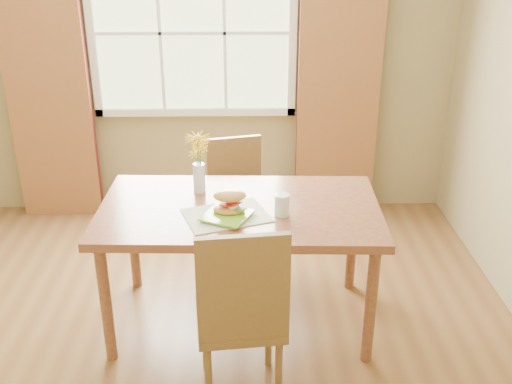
{
  "coord_description": "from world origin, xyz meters",
  "views": [
    {
      "loc": [
        0.4,
        -2.87,
        2.3
      ],
      "look_at": [
        0.46,
        0.19,
        0.9
      ],
      "focal_mm": 42.0,
      "sensor_mm": 36.0,
      "label": 1
    }
  ],
  "objects_px": {
    "chair_near": "(241,311)",
    "water_glass": "(282,205)",
    "chair_far": "(238,199)",
    "flower_vase": "(198,156)",
    "croissant_sandwich": "(230,202)",
    "dining_table": "(240,219)"
  },
  "relations": [
    {
      "from": "croissant_sandwich",
      "to": "flower_vase",
      "type": "relative_size",
      "value": 0.52
    },
    {
      "from": "water_glass",
      "to": "flower_vase",
      "type": "distance_m",
      "value": 0.61
    },
    {
      "from": "chair_far",
      "to": "croissant_sandwich",
      "type": "xyz_separation_m",
      "value": [
        -0.03,
        -0.82,
        0.37
      ]
    },
    {
      "from": "croissant_sandwich",
      "to": "water_glass",
      "type": "xyz_separation_m",
      "value": [
        0.29,
        0.01,
        -0.03
      ]
    },
    {
      "from": "chair_far",
      "to": "flower_vase",
      "type": "bearing_deg",
      "value": -127.87
    },
    {
      "from": "croissant_sandwich",
      "to": "flower_vase",
      "type": "distance_m",
      "value": 0.41
    },
    {
      "from": "chair_near",
      "to": "chair_far",
      "type": "distance_m",
      "value": 1.41
    },
    {
      "from": "chair_far",
      "to": "chair_near",
      "type": "bearing_deg",
      "value": -102.08
    },
    {
      "from": "dining_table",
      "to": "chair_near",
      "type": "height_order",
      "value": "chair_near"
    },
    {
      "from": "dining_table",
      "to": "chair_far",
      "type": "relative_size",
      "value": 1.77
    },
    {
      "from": "chair_near",
      "to": "chair_far",
      "type": "height_order",
      "value": "chair_near"
    },
    {
      "from": "chair_far",
      "to": "water_glass",
      "type": "height_order",
      "value": "chair_far"
    },
    {
      "from": "chair_far",
      "to": "water_glass",
      "type": "distance_m",
      "value": 0.92
    },
    {
      "from": "chair_near",
      "to": "flower_vase",
      "type": "height_order",
      "value": "flower_vase"
    },
    {
      "from": "dining_table",
      "to": "water_glass",
      "type": "distance_m",
      "value": 0.3
    },
    {
      "from": "croissant_sandwich",
      "to": "water_glass",
      "type": "bearing_deg",
      "value": 1.75
    },
    {
      "from": "chair_near",
      "to": "water_glass",
      "type": "distance_m",
      "value": 0.7
    },
    {
      "from": "chair_far",
      "to": "croissant_sandwich",
      "type": "distance_m",
      "value": 0.9
    },
    {
      "from": "chair_far",
      "to": "croissant_sandwich",
      "type": "relative_size",
      "value": 4.8
    },
    {
      "from": "chair_far",
      "to": "water_glass",
      "type": "relative_size",
      "value": 7.43
    },
    {
      "from": "chair_far",
      "to": "flower_vase",
      "type": "distance_m",
      "value": 0.74
    },
    {
      "from": "croissant_sandwich",
      "to": "flower_vase",
      "type": "height_order",
      "value": "flower_vase"
    }
  ]
}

